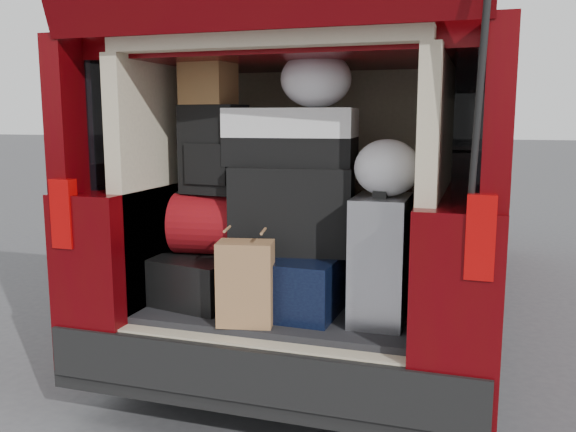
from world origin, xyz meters
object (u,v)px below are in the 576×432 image
(navy_hardshell, at_px, (293,278))
(red_duffel, at_px, (221,224))
(silver_roller, at_px, (381,259))
(twotone_duffel, at_px, (292,137))
(backpack, at_px, (214,150))
(black_hardshell, at_px, (211,275))
(black_soft_case, at_px, (293,208))
(kraft_bag, at_px, (246,283))

(navy_hardshell, relative_size, red_duffel, 1.31)
(silver_roller, relative_size, twotone_duffel, 0.93)
(navy_hardshell, distance_m, backpack, 0.72)
(silver_roller, xyz_separation_m, twotone_duffel, (-0.45, 0.14, 0.52))
(red_duffel, bearing_deg, black_hardshell, 168.97)
(navy_hardshell, relative_size, black_soft_case, 1.08)
(silver_roller, xyz_separation_m, black_soft_case, (-0.43, 0.12, 0.18))
(kraft_bag, bearing_deg, backpack, 119.95)
(navy_hardshell, relative_size, silver_roller, 1.09)
(red_duffel, bearing_deg, twotone_duffel, 4.44)
(navy_hardshell, xyz_separation_m, backpack, (-0.40, -0.00, 0.60))
(kraft_bag, bearing_deg, black_hardshell, 122.40)
(kraft_bag, height_order, backpack, backpack)
(navy_hardshell, height_order, silver_roller, silver_roller)
(navy_hardshell, height_order, twotone_duffel, twotone_duffel)
(red_duffel, distance_m, black_soft_case, 0.37)
(twotone_duffel, bearing_deg, backpack, -175.92)
(silver_roller, distance_m, backpack, 0.94)
(black_soft_case, bearing_deg, black_hardshell, 175.61)
(backpack, bearing_deg, twotone_duffel, 15.99)
(black_hardshell, relative_size, navy_hardshell, 0.94)
(backpack, bearing_deg, navy_hardshell, 7.28)
(backpack, bearing_deg, black_soft_case, 11.82)
(silver_roller, relative_size, kraft_bag, 1.51)
(navy_hardshell, bearing_deg, black_soft_case, 105.11)
(black_soft_case, distance_m, backpack, 0.47)
(silver_roller, bearing_deg, black_soft_case, 164.33)
(black_hardshell, height_order, kraft_bag, kraft_bag)
(kraft_bag, relative_size, red_duffel, 0.80)
(black_hardshell, relative_size, twotone_duffel, 0.95)
(silver_roller, distance_m, twotone_duffel, 0.70)
(backpack, bearing_deg, red_duffel, -0.18)
(navy_hardshell, distance_m, twotone_duffel, 0.66)
(kraft_bag, bearing_deg, silver_roller, 11.75)
(black_hardshell, relative_size, kraft_bag, 1.55)
(silver_roller, bearing_deg, navy_hardshell, 168.02)
(backpack, xyz_separation_m, twotone_duffel, (0.37, 0.06, 0.06))
(red_duffel, relative_size, black_soft_case, 0.82)
(navy_hardshell, bearing_deg, red_duffel, -177.44)
(backpack, bearing_deg, silver_roller, 1.37)
(red_duffel, bearing_deg, navy_hardshell, -5.15)
(kraft_bag, relative_size, backpack, 0.86)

